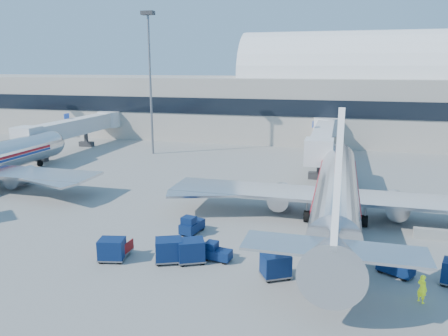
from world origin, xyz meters
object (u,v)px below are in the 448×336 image
(cart_open_red, at_px, (117,250))
(jetbridge_mid, at_px, (78,127))
(jetbridge_near, at_px, (324,136))
(tug_left, at_px, (191,225))
(cart_train_b, at_px, (169,250))
(ramp_worker, at_px, (422,289))
(tug_lead, at_px, (216,252))
(cart_train_c, at_px, (112,249))
(cart_train_a, at_px, (191,250))
(airliner_main, at_px, (337,191))
(tug_right, at_px, (395,265))
(cart_solo_near, at_px, (276,265))
(barrier_near, at_px, (432,234))
(mast_west, at_px, (150,63))

(cart_open_red, bearing_deg, jetbridge_mid, 128.16)
(jetbridge_near, bearing_deg, tug_left, -106.43)
(cart_train_b, relative_size, ramp_worker, 1.37)
(tug_lead, relative_size, cart_train_b, 0.91)
(jetbridge_near, height_order, cart_train_c, jetbridge_near)
(tug_left, bearing_deg, cart_train_a, -149.43)
(cart_train_a, distance_m, cart_train_c, 5.95)
(airliner_main, relative_size, jetbridge_mid, 1.35)
(cart_train_c, bearing_deg, cart_open_red, 87.39)
(jetbridge_mid, xyz_separation_m, tug_right, (48.61, -36.43, -3.22))
(tug_lead, bearing_deg, tug_right, 12.88)
(jetbridge_near, height_order, jetbridge_mid, same)
(tug_right, bearing_deg, tug_left, -161.63)
(jetbridge_near, distance_m, ramp_worker, 40.84)
(tug_lead, height_order, ramp_worker, ramp_worker)
(cart_solo_near, bearing_deg, airliner_main, 43.78)
(tug_lead, relative_size, cart_solo_near, 0.93)
(airliner_main, height_order, barrier_near, airliner_main)
(airliner_main, distance_m, cart_solo_near, 13.49)
(jetbridge_mid, bearing_deg, cart_open_red, -53.76)
(jetbridge_mid, height_order, cart_train_a, jetbridge_mid)
(cart_train_a, height_order, cart_solo_near, cart_train_a)
(cart_train_b, bearing_deg, barrier_near, 3.31)
(barrier_near, bearing_deg, jetbridge_near, 109.85)
(barrier_near, relative_size, cart_open_red, 1.35)
(cart_train_a, bearing_deg, barrier_near, 1.48)
(tug_left, height_order, cart_train_b, cart_train_b)
(cart_train_a, bearing_deg, jetbridge_near, 52.37)
(jetbridge_near, height_order, cart_solo_near, jetbridge_near)
(ramp_worker, bearing_deg, cart_train_b, 45.26)
(cart_open_red, bearing_deg, tug_lead, 9.98)
(tug_left, height_order, cart_open_red, tug_left)
(barrier_near, height_order, cart_solo_near, cart_solo_near)
(mast_west, height_order, ramp_worker, mast_west)
(cart_train_b, distance_m, ramp_worker, 17.24)
(tug_left, bearing_deg, ramp_worker, -100.85)
(airliner_main, distance_m, barrier_near, 8.74)
(barrier_near, xyz_separation_m, cart_train_c, (-23.98, -10.78, 0.46))
(tug_left, bearing_deg, mast_west, 40.64)
(mast_west, bearing_deg, cart_open_red, -69.85)
(cart_solo_near, relative_size, cart_open_red, 1.10)
(jetbridge_mid, relative_size, ramp_worker, 15.10)
(jetbridge_near, distance_m, cart_train_b, 39.94)
(tug_right, height_order, cart_train_c, cart_train_c)
(airliner_main, relative_size, barrier_near, 12.42)
(tug_right, xyz_separation_m, cart_train_b, (-15.98, -2.28, 0.26))
(jetbridge_near, relative_size, cart_train_a, 11.13)
(jetbridge_mid, bearing_deg, cart_train_a, -48.22)
(airliner_main, relative_size, jetbridge_near, 1.35)
(jetbridge_near, relative_size, ramp_worker, 15.10)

